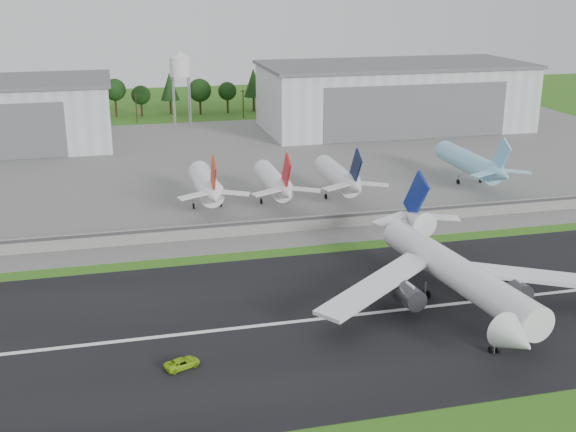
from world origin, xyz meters
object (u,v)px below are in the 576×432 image
object	(u,v)px
main_airliner	(457,280)
parked_jet_skyblue	(473,164)
parked_jet_red_a	(207,186)
parked_jet_navy	(341,178)
parked_jet_red_b	(275,182)
ground_vehicle	(182,363)

from	to	relation	value
main_airliner	parked_jet_skyblue	xyz separation A→B (m)	(40.70, 72.01, 1.36)
parked_jet_red_a	parked_jet_navy	distance (m)	35.09
parked_jet_skyblue	parked_jet_navy	bearing A→B (deg)	-172.97
parked_jet_red_b	parked_jet_navy	xyz separation A→B (m)	(17.53, 0.03, 0.16)
parked_jet_red_a	parked_jet_red_b	size ratio (longest dim) A/B	1.00
parked_jet_skyblue	main_airliner	bearing A→B (deg)	-119.47
parked_jet_red_b	main_airliner	bearing A→B (deg)	-75.28
parked_jet_red_a	parked_jet_navy	bearing A→B (deg)	-0.04
parked_jet_navy	parked_jet_skyblue	distance (m)	41.07
parked_jet_red_a	parked_jet_navy	world-z (taller)	parked_jet_red_a
parked_jet_red_a	main_airliner	bearing A→B (deg)	-62.32
parked_jet_navy	parked_jet_red_a	bearing A→B (deg)	179.96
parked_jet_red_a	parked_jet_skyblue	distance (m)	76.02
parked_jet_red_a	ground_vehicle	bearing A→B (deg)	-100.68
parked_jet_navy	parked_jet_skyblue	xyz separation A→B (m)	(40.76, 5.03, 0.12)
parked_jet_skyblue	ground_vehicle	bearing A→B (deg)	-137.69
main_airliner	parked_jet_navy	size ratio (longest dim) A/B	1.89
parked_jet_red_b	parked_jet_navy	distance (m)	17.53
parked_jet_red_a	parked_jet_navy	xyz separation A→B (m)	(35.09, -0.03, -0.18)
ground_vehicle	parked_jet_red_a	distance (m)	78.88
ground_vehicle	parked_jet_navy	world-z (taller)	parked_jet_navy
main_airliner	parked_jet_red_a	bearing A→B (deg)	-69.14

